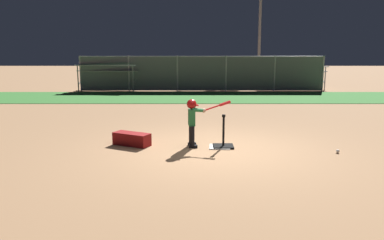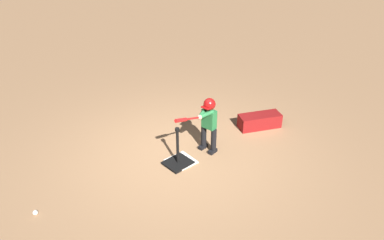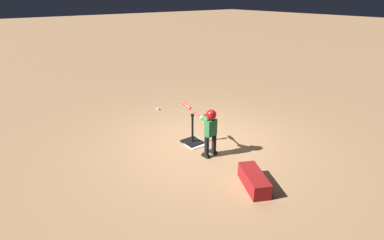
{
  "view_description": "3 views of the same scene",
  "coord_description": "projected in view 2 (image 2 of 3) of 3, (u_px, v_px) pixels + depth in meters",
  "views": [
    {
      "loc": [
        -0.5,
        -7.7,
        2.07
      ],
      "look_at": [
        -0.46,
        0.49,
        0.55
      ],
      "focal_mm": 35.0,
      "sensor_mm": 36.0,
      "label": 1
    },
    {
      "loc": [
        3.59,
        4.22,
        3.88
      ],
      "look_at": [
        -0.03,
        0.35,
        0.85
      ],
      "focal_mm": 35.0,
      "sensor_mm": 36.0,
      "label": 2
    },
    {
      "loc": [
        -4.73,
        4.0,
        3.21
      ],
      "look_at": [
        0.1,
        0.3,
        0.63
      ],
      "focal_mm": 28.0,
      "sensor_mm": 36.0,
      "label": 3
    }
  ],
  "objects": [
    {
      "name": "batting_tee",
      "position": [
        178.0,
        159.0,
        6.43
      ],
      "size": [
        0.44,
        0.4,
        0.72
      ],
      "color": "black",
      "rests_on": "ground_plane"
    },
    {
      "name": "ground_plane",
      "position": [
        178.0,
        154.0,
        6.73
      ],
      "size": [
        90.0,
        90.0,
        0.0
      ],
      "primitive_type": "plane",
      "color": "#99704C"
    },
    {
      "name": "baseball",
      "position": [
        35.0,
        213.0,
        5.4
      ],
      "size": [
        0.07,
        0.07,
        0.07
      ],
      "primitive_type": "sphere",
      "color": "white",
      "rests_on": "ground_plane"
    },
    {
      "name": "equipment_bag",
      "position": [
        260.0,
        121.0,
        7.5
      ],
      "size": [
        0.89,
        0.67,
        0.28
      ],
      "primitive_type": "cube",
      "rotation": [
        0.0,
        0.0,
        -0.47
      ],
      "color": "maroon",
      "rests_on": "ground_plane"
    },
    {
      "name": "home_plate",
      "position": [
        181.0,
        161.0,
        6.53
      ],
      "size": [
        0.47,
        0.47,
        0.02
      ],
      "primitive_type": "cube",
      "rotation": [
        0.0,
        0.0,
        -0.06
      ],
      "color": "white",
      "rests_on": "ground_plane"
    },
    {
      "name": "batter_child",
      "position": [
        208.0,
        119.0,
        6.5
      ],
      "size": [
        0.96,
        0.34,
        1.05
      ],
      "color": "black",
      "rests_on": "ground_plane"
    }
  ]
}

